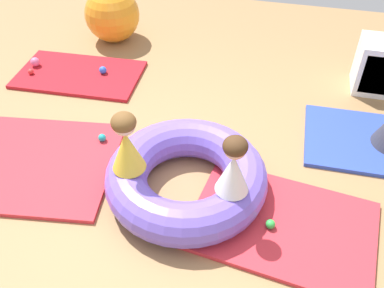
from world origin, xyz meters
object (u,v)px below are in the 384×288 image
at_px(play_ball_teal, 102,138).
at_px(storage_cube, 378,67).
at_px(inflatable_cushion, 186,177).
at_px(exercise_ball_large, 112,15).
at_px(play_ball_blue, 103,70).
at_px(play_ball_red, 31,72).
at_px(child_in_yellow, 126,143).
at_px(play_ball_green, 270,224).
at_px(child_in_white, 234,165).
at_px(play_ball_pink, 35,62).

height_order(play_ball_teal, storage_cube, storage_cube).
relative_size(inflatable_cushion, exercise_ball_large, 1.93).
distance_m(play_ball_blue, play_ball_teal, 1.19).
height_order(play_ball_red, storage_cube, storage_cube).
xyz_separation_m(inflatable_cushion, exercise_ball_large, (-1.55, 2.36, 0.17)).
distance_m(child_in_yellow, play_ball_teal, 0.90).
relative_size(play_ball_teal, play_ball_green, 1.00).
bearing_deg(play_ball_green, exercise_ball_large, 130.98).
relative_size(child_in_white, exercise_ball_large, 0.71).
relative_size(child_in_yellow, storage_cube, 0.91).
relative_size(child_in_white, play_ball_red, 7.76).
bearing_deg(play_ball_pink, play_ball_blue, 2.35).
bearing_deg(play_ball_pink, play_ball_red, -78.80).
bearing_deg(child_in_yellow, inflatable_cushion, 152.45).
bearing_deg(inflatable_cushion, exercise_ball_large, 123.23).
bearing_deg(storage_cube, play_ball_teal, -148.38).
distance_m(inflatable_cushion, play_ball_blue, 2.02).
bearing_deg(play_ball_teal, play_ball_green, -21.51).
relative_size(play_ball_red, storage_cube, 0.11).
distance_m(play_ball_blue, play_ball_red, 0.82).
bearing_deg(child_in_white, inflatable_cushion, -18.60).
distance_m(play_ball_pink, exercise_ball_large, 1.13).
relative_size(inflatable_cushion, child_in_yellow, 2.58).
distance_m(play_ball_pink, play_ball_teal, 1.66).
bearing_deg(storage_cube, inflatable_cushion, -129.61).
height_order(inflatable_cushion, exercise_ball_large, exercise_ball_large).
bearing_deg(play_ball_green, play_ball_blue, 139.94).
xyz_separation_m(play_ball_red, play_ball_green, (2.87, -1.54, 0.01)).
height_order(inflatable_cushion, storage_cube, storage_cube).
height_order(inflatable_cushion, play_ball_green, inflatable_cushion).
distance_m(play_ball_teal, play_ball_green, 1.75).
bearing_deg(play_ball_pink, exercise_ball_large, 54.82).
bearing_deg(play_ball_green, inflatable_cushion, 161.18).
bearing_deg(exercise_ball_large, play_ball_pink, -125.18).
bearing_deg(play_ball_green, play_ball_pink, 149.50).
relative_size(play_ball_blue, play_ball_pink, 0.80).
bearing_deg(inflatable_cushion, play_ball_blue, 132.14).
height_order(play_ball_pink, play_ball_green, play_ball_pink).
distance_m(child_in_white, storage_cube, 2.49).
bearing_deg(child_in_yellow, play_ball_teal, -96.47).
distance_m(inflatable_cushion, child_in_white, 0.60).
relative_size(inflatable_cushion, play_ball_red, 20.97).
distance_m(play_ball_blue, storage_cube, 3.01).
xyz_separation_m(play_ball_teal, storage_cube, (2.52, 1.55, 0.20)).
relative_size(play_ball_blue, play_ball_green, 1.15).
height_order(play_ball_teal, play_ball_green, same).
bearing_deg(play_ball_red, storage_cube, 9.92).
bearing_deg(play_ball_blue, play_ball_teal, -67.97).
bearing_deg(play_ball_green, child_in_yellow, 175.58).
xyz_separation_m(child_in_white, play_ball_red, (-2.54, 1.49, -0.51)).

